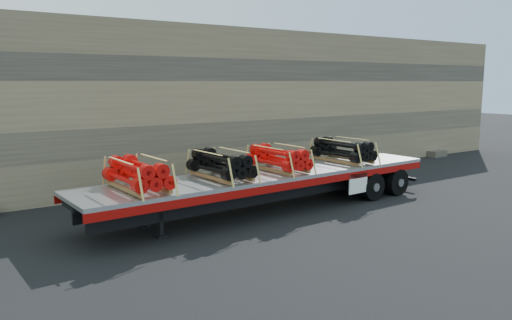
% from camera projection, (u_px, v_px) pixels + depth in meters
% --- Properties ---
extents(ground, '(120.00, 120.00, 0.00)m').
position_uv_depth(ground, '(250.00, 213.00, 17.52)').
color(ground, black).
rests_on(ground, ground).
extents(rock_wall, '(44.00, 3.00, 7.00)m').
position_uv_depth(rock_wall, '(169.00, 106.00, 22.29)').
color(rock_wall, '#7A6B54').
rests_on(rock_wall, ground).
extents(trailer, '(14.10, 3.28, 1.40)m').
position_uv_depth(trailer, '(269.00, 191.00, 17.83)').
color(trailer, '#B6BABF').
rests_on(trailer, ground).
extents(bundle_front, '(1.36, 2.57, 0.89)m').
position_uv_depth(bundle_front, '(138.00, 175.00, 14.74)').
color(bundle_front, red).
rests_on(bundle_front, trailer).
extents(bundle_midfront, '(1.34, 2.53, 0.88)m').
position_uv_depth(bundle_midfront, '(221.00, 165.00, 16.47)').
color(bundle_midfront, black).
rests_on(bundle_midfront, trailer).
extents(bundle_midrear, '(1.30, 2.46, 0.85)m').
position_uv_depth(bundle_midrear, '(278.00, 159.00, 17.92)').
color(bundle_midrear, red).
rests_on(bundle_midrear, trailer).
extents(bundle_rear, '(1.35, 2.54, 0.88)m').
position_uv_depth(bundle_rear, '(343.00, 151.00, 19.88)').
color(bundle_rear, black).
rests_on(bundle_rear, trailer).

